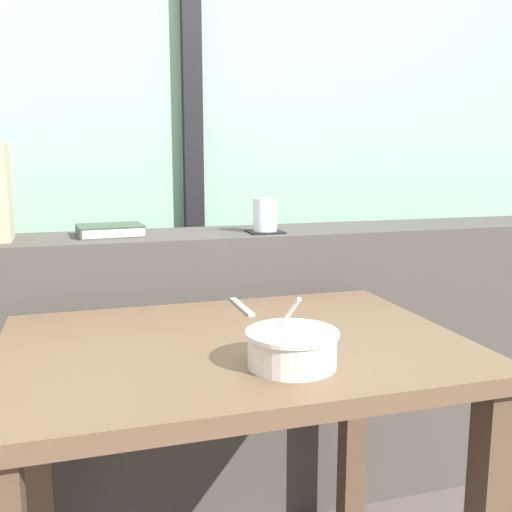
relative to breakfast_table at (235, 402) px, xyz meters
The scene contains 9 objects.
outdoor_backdrop 1.39m from the breakfast_table, 85.36° to the left, with size 4.80×0.08×2.80m, color #84B293.
window_divider_post 1.27m from the breakfast_table, 83.49° to the left, with size 0.07×0.05×2.60m, color black.
dark_console_ledge 0.59m from the breakfast_table, 80.72° to the left, with size 2.80×0.29×0.89m, color #423D38.
breakfast_table is the anchor object (origin of this frame).
coaster_square 0.63m from the breakfast_table, 65.90° to the left, with size 0.10×0.10×0.01m, color black.
juice_glass 0.65m from the breakfast_table, 65.90° to the left, with size 0.07×0.07×0.10m.
closed_book 0.68m from the breakfast_table, 110.56° to the left, with size 0.19×0.16×0.03m.
soup_bowl 0.25m from the breakfast_table, 69.80° to the right, with size 0.17×0.17×0.14m.
fork_utensil 0.29m from the breakfast_table, 71.25° to the left, with size 0.02×0.17×0.01m, color silver.
Camera 1 is at (-0.38, -1.11, 1.11)m, focal length 40.40 mm.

